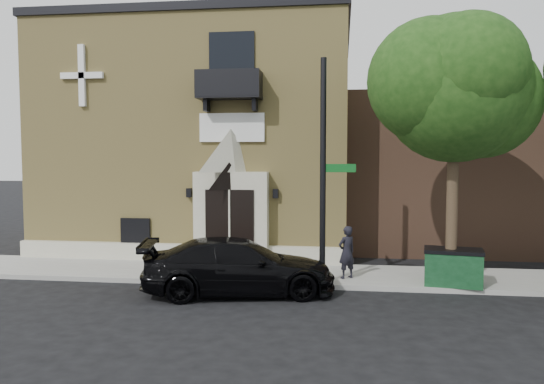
% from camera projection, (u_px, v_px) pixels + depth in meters
% --- Properties ---
extents(ground, '(120.00, 120.00, 0.00)m').
position_uv_depth(ground, '(245.00, 287.00, 15.82)').
color(ground, black).
rests_on(ground, ground).
extents(sidewalk, '(42.00, 3.00, 0.15)m').
position_uv_depth(sidewalk, '(284.00, 274.00, 17.17)').
color(sidewalk, gray).
rests_on(sidewalk, ground).
extents(church, '(12.20, 11.01, 9.30)m').
position_uv_depth(church, '(212.00, 139.00, 23.75)').
color(church, tan).
rests_on(church, ground).
extents(street_tree_left, '(4.97, 4.38, 7.77)m').
position_uv_depth(street_tree_left, '(457.00, 87.00, 14.96)').
color(street_tree_left, '#38281C').
rests_on(street_tree_left, sidewalk).
extents(black_sedan, '(5.76, 3.25, 1.58)m').
position_uv_depth(black_sedan, '(239.00, 266.00, 15.00)').
color(black_sedan, black).
rests_on(black_sedan, ground).
extents(street_sign, '(1.09, 1.05, 6.59)m').
position_uv_depth(street_sign, '(324.00, 171.00, 15.50)').
color(street_sign, black).
rests_on(street_sign, sidewalk).
extents(fire_hydrant, '(0.41, 0.33, 0.72)m').
position_uv_depth(fire_hydrant, '(448.00, 274.00, 15.29)').
color(fire_hydrant, '#B2112E').
rests_on(fire_hydrant, sidewalk).
extents(dumpster, '(1.76, 1.17, 1.07)m').
position_uv_depth(dumpster, '(453.00, 267.00, 15.41)').
color(dumpster, '#0E3318').
rests_on(dumpster, sidewalk).
extents(planter, '(0.84, 0.79, 0.75)m').
position_uv_depth(planter, '(252.00, 253.00, 18.52)').
color(planter, '#416D2E').
rests_on(planter, sidewalk).
extents(pedestrian_near, '(0.70, 0.66, 1.62)m').
position_uv_depth(pedestrian_near, '(347.00, 252.00, 16.25)').
color(pedestrian_near, black).
rests_on(pedestrian_near, sidewalk).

